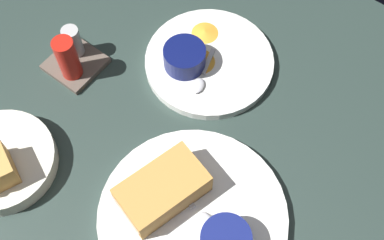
{
  "coord_description": "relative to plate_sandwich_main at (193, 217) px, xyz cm",
  "views": [
    {
      "loc": [
        -18.87,
        -24.19,
        73.6
      ],
      "look_at": [
        11.19,
        -1.22,
        3.0
      ],
      "focal_mm": 46.33,
      "sensor_mm": 36.0,
      "label": 1
    }
  ],
  "objects": [
    {
      "name": "ground_plane",
      "position": [
        0.98,
        10.65,
        -2.3
      ],
      "size": [
        110.0,
        110.0,
        3.0
      ],
      "primitive_type": "cube",
      "color": "#283833"
    },
    {
      "name": "plate_sandwich_main",
      "position": [
        0.0,
        0.0,
        0.0
      ],
      "size": [
        28.75,
        28.75,
        1.6
      ],
      "primitive_type": "cylinder",
      "color": "white",
      "rests_on": "ground_plane"
    },
    {
      "name": "sandwich_half_near",
      "position": [
        -0.24,
        5.46,
        3.2
      ],
      "size": [
        14.65,
        10.8,
        4.8
      ],
      "color": "#C68C42",
      "rests_on": "plate_sandwich_main"
    },
    {
      "name": "spoon_by_dark_ramekin",
      "position": [
        0.62,
        -0.86,
        1.16
      ],
      "size": [
        3.78,
        9.93,
        0.8
      ],
      "color": "silver",
      "rests_on": "plate_sandwich_main"
    },
    {
      "name": "plate_chips_companion",
      "position": [
        24.34,
        14.86,
        0.0
      ],
      "size": [
        22.88,
        22.88,
        1.6
      ],
      "primitive_type": "cylinder",
      "color": "white",
      "rests_on": "ground_plane"
    },
    {
      "name": "ramekin_light_gravy",
      "position": [
        20.9,
        17.72,
        2.91
      ],
      "size": [
        7.34,
        7.34,
        3.92
      ],
      "color": "#0C144C",
      "rests_on": "plate_chips_companion"
    },
    {
      "name": "spoon_by_gravy_ramekin",
      "position": [
        19.68,
        13.43,
        1.16
      ],
      "size": [
        9.86,
        4.32,
        0.8
      ],
      "color": "silver",
      "rests_on": "plate_chips_companion"
    },
    {
      "name": "plantain_chip_scatter",
      "position": [
        23.75,
        17.93,
        1.1
      ],
      "size": [
        14.23,
        10.42,
        0.6
      ],
      "color": "gold",
      "rests_on": "plate_chips_companion"
    },
    {
      "name": "condiment_caddy",
      "position": [
        9.26,
        33.47,
        2.61
      ],
      "size": [
        9.0,
        9.0,
        9.5
      ],
      "color": "brown",
      "rests_on": "ground_plane"
    }
  ]
}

